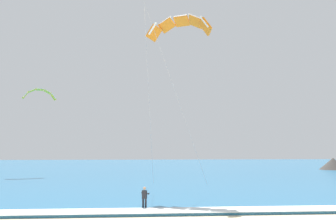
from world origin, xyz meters
TOP-DOWN VIEW (x-y plane):
  - sea at (0.00, 71.83)m, footprint 200.00×120.00m
  - surf_foam at (0.00, 12.83)m, footprint 200.00×2.25m
  - surfboard at (-2.42, 14.22)m, footprint 0.89×1.47m
  - kitesurfer at (-2.41, 14.24)m, footprint 0.64×0.63m
  - kite_primary at (1.06, 21.43)m, footprint 6.34×8.44m
  - kite_distant at (-19.09, 47.64)m, footprint 5.22×2.80m

SIDE VIEW (x-z plane):
  - surfboard at x=-2.42m, z-range -0.02..0.07m
  - sea at x=0.00m, z-range 0.00..0.20m
  - surf_foam at x=0.00m, z-range 0.20..0.24m
  - kitesurfer at x=-2.41m, z-range 0.10..1.79m
  - kite_distant at x=-19.09m, z-range 12.61..14.47m
  - kite_primary at x=1.06m, z-range 8.24..24.43m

